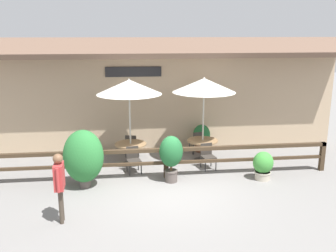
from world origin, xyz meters
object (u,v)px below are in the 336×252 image
Objects in this scene: chair_near_wallside at (132,145)px; potted_plant_entrance_palm at (83,157)px; chair_middle_wallside at (197,141)px; pedestrian at (59,179)px; dining_table_middle at (203,144)px; dining_table_near at (131,147)px; patio_umbrella_middle at (204,85)px; potted_plant_small_flowering at (202,137)px; potted_plant_tall_tropical at (263,165)px; chair_near_streetside at (133,158)px; patio_umbrella_near at (129,87)px; chair_middle_streetside at (208,155)px; potted_plant_corner_fern at (171,154)px.

chair_near_wallside is 2.99m from potted_plant_entrance_palm.
chair_middle_wallside is at bearing -161.33° from chair_near_wallside.
pedestrian reaches higher than chair_middle_wallside.
pedestrian reaches higher than dining_table_middle.
dining_table_near is 3.26m from patio_umbrella_middle.
chair_near_wallside is 0.81× the size of potted_plant_small_flowering.
potted_plant_tall_tropical is at bearing 107.20° from chair_middle_wallside.
potted_plant_tall_tropical reaches higher than dining_table_middle.
chair_near_streetside and chair_middle_wallside have the same top height.
patio_umbrella_near is 2.86m from potted_plant_entrance_palm.
chair_middle_wallside is (-0.04, 0.82, -0.13)m from dining_table_middle.
dining_table_near is at bearing 152.57° from chair_middle_streetside.
dining_table_middle is 0.75× the size of potted_plant_corner_fern.
dining_table_near is 2.62m from chair_middle_streetside.
pedestrian is at bearing -114.21° from dining_table_near.
chair_near_streetside is 3.28m from potted_plant_small_flowering.
dining_table_middle is 0.83m from chair_middle_streetside.
chair_middle_streetside is 1.00× the size of chair_middle_wallside.
chair_near_wallside is at bearing -7.44° from chair_middle_wallside.
patio_umbrella_near reaches higher than chair_near_wallside.
dining_table_middle is (2.46, 0.88, 0.13)m from chair_near_streetside.
dining_table_near is 1.00× the size of dining_table_middle.
potted_plant_small_flowering reaches higher than chair_near_wallside.
chair_near_wallside is 4.99m from pedestrian.
potted_plant_tall_tropical is 6.09m from pedestrian.
potted_plant_tall_tropical is at bearing -53.29° from dining_table_middle.
potted_plant_corner_fern is 3.26m from potted_plant_small_flowering.
patio_umbrella_middle reaches higher than chair_middle_wallside.
patio_umbrella_near is 2.85× the size of potted_plant_small_flowering.
potted_plant_small_flowering is (-1.28, 3.03, 0.07)m from potted_plant_tall_tropical.
chair_middle_streetside is (2.52, -0.71, -0.13)m from dining_table_near.
chair_near_streetside is at bearing -85.12° from dining_table_near.
patio_umbrella_near is at bearing -156.56° from potted_plant_small_flowering.
chair_near_wallside is at bearing 165.01° from patio_umbrella_middle.
patio_umbrella_middle reaches higher than pedestrian.
potted_plant_tall_tropical reaches higher than chair_middle_streetside.
patio_umbrella_middle is 3.51× the size of chair_middle_wallside.
potted_plant_small_flowering reaches higher than potted_plant_tall_tropical.
chair_near_wallside is at bearing 137.34° from chair_middle_streetside.
potted_plant_small_flowering is (0.19, 1.88, 0.07)m from chair_middle_streetside.
potted_plant_tall_tropical is (3.99, -1.86, -2.21)m from patio_umbrella_near.
patio_umbrella_near is at bearing 104.04° from dining_table_near.
patio_umbrella_middle is at bearing 7.83° from chair_near_streetside.
dining_table_near is 1.28× the size of chair_near_streetside.
potted_plant_tall_tropical is (3.92, -1.09, -0.00)m from chair_near_streetside.
patio_umbrella_middle is 3.30m from potted_plant_tall_tropical.
patio_umbrella_middle is 4.68m from potted_plant_entrance_palm.
chair_middle_wallside is at bearing 20.55° from dining_table_near.
chair_near_streetside is at bearing -160.27° from dining_table_middle.
patio_umbrella_middle is at bearing -99.92° from potted_plant_small_flowering.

